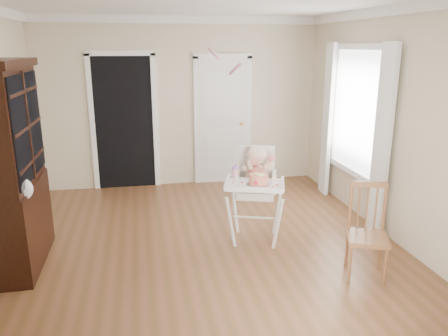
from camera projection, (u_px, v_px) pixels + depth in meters
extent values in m
plane|color=brown|center=(204.00, 247.00, 5.06)|extent=(5.00, 5.00, 0.00)
plane|color=beige|center=(180.00, 103.00, 7.06)|extent=(4.50, 0.00, 4.50)
plane|color=beige|center=(393.00, 125.00, 5.11)|extent=(0.00, 5.00, 5.00)
cube|color=black|center=(124.00, 124.00, 6.96)|extent=(0.90, 0.03, 2.10)
cube|color=white|center=(92.00, 125.00, 6.86)|extent=(0.08, 0.05, 2.18)
cube|color=white|center=(155.00, 123.00, 7.04)|extent=(0.08, 0.05, 2.18)
cube|color=white|center=(120.00, 53.00, 6.66)|extent=(1.06, 0.05, 0.08)
cube|color=white|center=(223.00, 122.00, 7.25)|extent=(0.80, 0.05, 2.05)
cube|color=white|center=(197.00, 123.00, 7.17)|extent=(0.08, 0.05, 2.13)
cube|color=white|center=(248.00, 121.00, 7.34)|extent=(0.08, 0.05, 2.13)
sphere|color=gold|center=(242.00, 123.00, 7.28)|extent=(0.06, 0.06, 0.06)
cube|color=white|center=(358.00, 111.00, 5.85)|extent=(0.02, 1.20, 1.60)
cube|color=white|center=(362.00, 47.00, 5.62)|extent=(0.06, 1.36, 0.08)
cube|color=white|center=(382.00, 142.00, 5.17)|extent=(0.08, 0.28, 2.30)
cube|color=white|center=(327.00, 121.00, 6.64)|extent=(0.08, 0.28, 2.30)
cylinder|color=white|center=(231.00, 223.00, 4.97)|extent=(0.16, 0.11, 0.66)
cylinder|color=white|center=(278.00, 225.00, 4.91)|extent=(0.11, 0.17, 0.66)
cylinder|color=white|center=(235.00, 208.00, 5.43)|extent=(0.11, 0.17, 0.66)
cylinder|color=white|center=(278.00, 210.00, 5.37)|extent=(0.16, 0.11, 0.66)
cylinder|color=white|center=(255.00, 217.00, 5.12)|extent=(0.49, 0.18, 0.03)
cube|color=silver|center=(256.00, 192.00, 5.09)|extent=(0.52, 0.51, 0.09)
cube|color=silver|center=(238.00, 180.00, 5.08)|extent=(0.16, 0.37, 0.20)
cube|color=silver|center=(274.00, 182.00, 5.03)|extent=(0.16, 0.37, 0.20)
cube|color=silver|center=(257.00, 166.00, 5.20)|extent=(0.42, 0.19, 0.49)
cube|color=white|center=(255.00, 185.00, 4.79)|extent=(0.72, 0.61, 0.03)
cube|color=white|center=(254.00, 189.00, 4.58)|extent=(0.60, 0.22, 0.04)
ellipsoid|color=beige|center=(256.00, 177.00, 5.07)|extent=(0.31, 0.27, 0.32)
sphere|color=beige|center=(256.00, 155.00, 5.00)|extent=(0.28, 0.28, 0.22)
sphere|color=red|center=(256.00, 173.00, 4.99)|extent=(0.16, 0.16, 0.16)
sphere|color=red|center=(254.00, 162.00, 4.93)|extent=(0.08, 0.08, 0.08)
sphere|color=red|center=(271.00, 158.00, 4.90)|extent=(0.07, 0.07, 0.07)
cylinder|color=silver|center=(258.00, 185.00, 4.74)|extent=(0.27, 0.27, 0.01)
cylinder|color=red|center=(259.00, 179.00, 4.72)|extent=(0.21, 0.21, 0.11)
cylinder|color=#F2E08C|center=(261.00, 175.00, 4.68)|extent=(0.09, 0.09, 0.02)
cylinder|color=pink|center=(235.00, 174.00, 4.96)|extent=(0.07, 0.07, 0.11)
cylinder|color=#9365B2|center=(235.00, 168.00, 4.94)|extent=(0.07, 0.07, 0.03)
cone|color=#9365B2|center=(235.00, 165.00, 4.93)|extent=(0.02, 0.02, 0.04)
cube|color=black|center=(16.00, 225.00, 4.57)|extent=(0.49, 1.18, 0.89)
cube|color=black|center=(2.00, 127.00, 4.29)|extent=(0.45, 1.18, 1.18)
cube|color=black|center=(21.00, 132.00, 4.05)|extent=(0.02, 0.51, 1.04)
cube|color=black|center=(35.00, 122.00, 4.61)|extent=(0.02, 0.51, 1.04)
ellipsoid|color=white|center=(22.00, 189.00, 4.15)|extent=(0.20, 0.16, 0.22)
cube|color=brown|center=(367.00, 238.00, 4.32)|extent=(0.50, 0.50, 0.05)
cylinder|color=brown|center=(350.00, 264.00, 4.25)|extent=(0.03, 0.03, 0.41)
cylinder|color=brown|center=(385.00, 267.00, 4.19)|extent=(0.03, 0.03, 0.41)
cylinder|color=brown|center=(347.00, 249.00, 4.56)|extent=(0.03, 0.03, 0.41)
cylinder|color=brown|center=(380.00, 251.00, 4.50)|extent=(0.03, 0.03, 0.41)
cylinder|color=brown|center=(350.00, 206.00, 4.44)|extent=(0.03, 0.03, 0.53)
cylinder|color=brown|center=(384.00, 208.00, 4.38)|extent=(0.03, 0.03, 0.53)
cube|color=brown|center=(369.00, 184.00, 4.35)|extent=(0.34, 0.16, 0.06)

